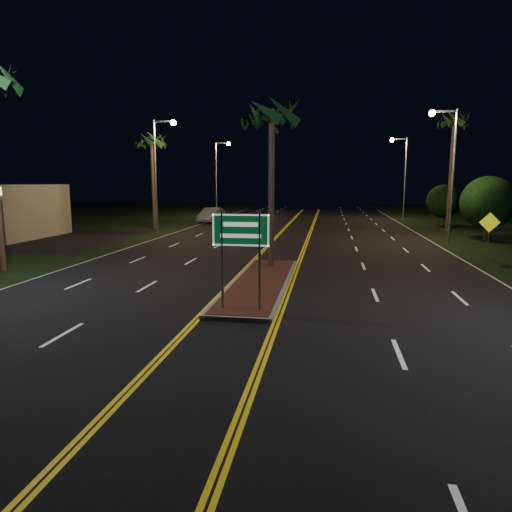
% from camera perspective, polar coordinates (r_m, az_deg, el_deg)
% --- Properties ---
extents(ground, '(120.00, 120.00, 0.00)m').
position_cam_1_polar(ground, '(12.19, -4.40, -10.86)').
color(ground, black).
rests_on(ground, ground).
extents(median_island, '(2.25, 10.25, 0.17)m').
position_cam_1_polar(median_island, '(18.78, 0.55, -3.38)').
color(median_island, gray).
rests_on(median_island, ground).
extents(highway_sign, '(1.80, 0.08, 3.20)m').
position_cam_1_polar(highway_sign, '(14.29, -1.92, 2.07)').
color(highway_sign, gray).
rests_on(highway_sign, ground).
extents(streetlight_left_mid, '(1.91, 0.44, 9.00)m').
position_cam_1_polar(streetlight_left_mid, '(37.59, -11.95, 11.28)').
color(streetlight_left_mid, gray).
rests_on(streetlight_left_mid, ground).
extents(streetlight_left_far, '(1.91, 0.44, 9.00)m').
position_cam_1_polar(streetlight_left_far, '(56.73, -4.63, 10.68)').
color(streetlight_left_far, gray).
rests_on(streetlight_left_far, ground).
extents(streetlight_right_mid, '(1.91, 0.44, 9.00)m').
position_cam_1_polar(streetlight_right_mid, '(34.09, 22.89, 10.99)').
color(streetlight_right_mid, gray).
rests_on(streetlight_right_mid, ground).
extents(streetlight_right_far, '(1.91, 0.44, 9.00)m').
position_cam_1_polar(streetlight_right_far, '(53.73, 17.79, 10.36)').
color(streetlight_right_far, gray).
rests_on(streetlight_right_far, ground).
extents(palm_median, '(2.40, 2.40, 8.30)m').
position_cam_1_polar(palm_median, '(22.01, 1.99, 17.30)').
color(palm_median, '#382819').
rests_on(palm_median, ground).
extents(palm_left_far, '(2.40, 2.40, 8.80)m').
position_cam_1_polar(palm_left_far, '(42.23, -12.92, 13.84)').
color(palm_left_far, '#382819').
rests_on(palm_left_far, ground).
extents(palm_right_far, '(2.40, 2.40, 10.30)m').
position_cam_1_polar(palm_right_far, '(42.64, 23.53, 15.17)').
color(palm_right_far, '#382819').
rests_on(palm_right_far, ground).
extents(shrub_mid, '(3.78, 3.78, 4.62)m').
position_cam_1_polar(shrub_mid, '(36.93, 27.00, 5.97)').
color(shrub_mid, '#382819').
rests_on(shrub_mid, ground).
extents(shrub_far, '(3.24, 3.24, 3.96)m').
position_cam_1_polar(shrub_far, '(48.45, 22.41, 6.35)').
color(shrub_far, '#382819').
rests_on(shrub_far, ground).
extents(car_near, '(2.23, 4.74, 1.55)m').
position_cam_1_polar(car_near, '(38.73, -0.30, 4.18)').
color(car_near, silver).
rests_on(car_near, ground).
extents(car_far, '(2.72, 5.48, 1.77)m').
position_cam_1_polar(car_far, '(48.38, -5.62, 5.27)').
color(car_far, '#A6AAB0').
rests_on(car_far, ground).
extents(warning_sign, '(1.08, 0.09, 2.58)m').
position_cam_1_polar(warning_sign, '(27.62, 27.12, 3.02)').
color(warning_sign, gray).
rests_on(warning_sign, ground).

